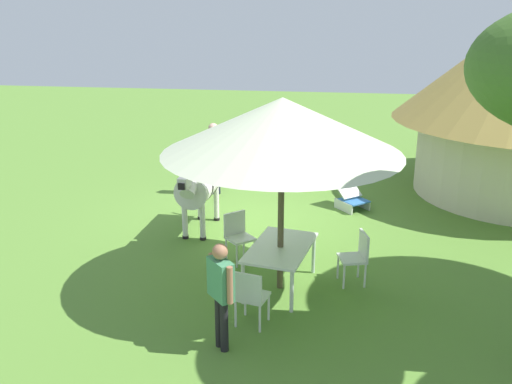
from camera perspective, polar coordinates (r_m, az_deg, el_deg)
name	(u,v)px	position (r m, az deg, el deg)	size (l,w,h in m)	color
ground_plane	(246,220)	(12.64, -0.97, -2.73)	(36.00, 36.00, 0.00)	#548030
shade_umbrella	(282,126)	(8.89, 2.58, 6.48)	(3.74, 3.74, 3.17)	brown
patio_dining_table	(280,251)	(9.54, 2.40, -5.78)	(1.68, 1.19, 0.74)	silver
patio_chair_east_end	(250,295)	(8.51, -0.59, -10.02)	(0.51, 0.53, 0.90)	silver
patio_chair_near_lawn	(357,254)	(9.89, 9.89, -6.05)	(0.54, 0.52, 0.90)	silver
patio_chair_west_end	(238,233)	(10.58, -1.81, -4.07)	(0.61, 0.61, 0.90)	silver
guest_beside_umbrella	(221,287)	(7.84, -3.47, -9.28)	(0.45, 0.42, 1.56)	black
standing_watcher	(214,152)	(14.02, -4.16, 3.95)	(0.31, 0.62, 1.76)	black
striped_lounge_chair	(351,198)	(13.40, 9.29, -0.54)	(0.95, 0.91, 0.64)	#3169AA
zebra_nearest_camera	(314,143)	(15.27, 5.68, 4.85)	(2.04, 1.31, 1.52)	silver
zebra_by_umbrella	(200,185)	(11.81, -5.55, 0.74)	(2.12, 0.74, 1.53)	silver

